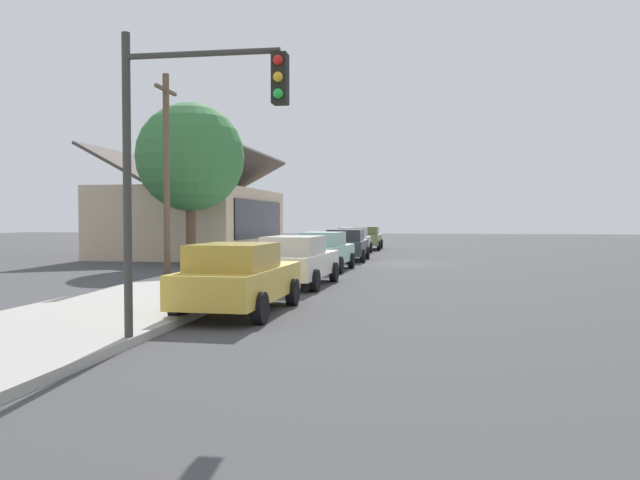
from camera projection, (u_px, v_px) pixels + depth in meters
name	position (u px, v px, depth m)	size (l,w,h in m)	color
ground_plane	(397.00, 263.00, 30.28)	(120.00, 120.00, 0.00)	#424244
sidewalk_curb	(282.00, 260.00, 31.18)	(60.00, 4.20, 0.16)	#A3A099
car_mustard	(239.00, 277.00, 14.24)	(4.63, 2.08, 1.59)	gold
car_ivory	(297.00, 260.00, 20.01)	(4.90, 2.16, 1.59)	silver
car_seafoam	(325.00, 251.00, 26.05)	(4.52, 2.10, 1.59)	#9ED1BC
car_charcoal	(346.00, 245.00, 32.15)	(4.59, 2.14, 1.59)	#2D3035
car_silver	(354.00, 240.00, 38.22)	(4.48, 1.97, 1.59)	silver
car_olive	(367.00, 238.00, 43.87)	(4.70, 2.08, 1.59)	olive
storefront_building	(196.00, 220.00, 37.41)	(13.22, 7.99, 6.00)	#CCB293
shade_tree	(190.00, 158.00, 28.69)	(4.89, 4.89, 7.36)	brown
traffic_light_main	(188.00, 135.00, 10.30)	(0.37, 2.79, 5.20)	#383833
utility_pole_wooden	(167.00, 170.00, 23.59)	(1.80, 0.24, 7.50)	brown
fire_hydrant_red	(308.00, 253.00, 30.30)	(0.22, 0.22, 0.71)	red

